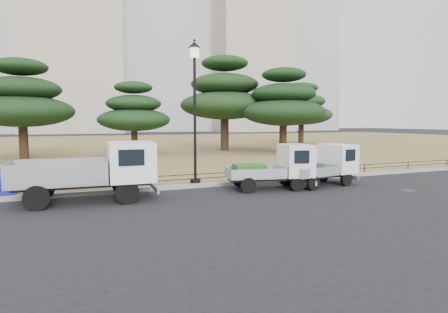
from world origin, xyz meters
name	(u,v)px	position (x,y,z in m)	size (l,w,h in m)	color
ground	(245,198)	(0.00, 0.00, 0.00)	(220.00, 220.00, 0.00)	black
lawn	(126,145)	(0.00, 30.60, 0.07)	(120.00, 56.00, 0.15)	olive
curb	(219,184)	(0.00, 2.60, 0.08)	(120.00, 0.25, 0.16)	gray
truck_large	(94,169)	(-5.00, 1.42, 1.11)	(4.65, 2.03, 2.00)	black
truck_kei_front	(276,167)	(1.88, 1.08, 0.89)	(3.58, 2.04, 1.78)	black
truck_kei_rear	(324,165)	(4.22, 1.07, 0.86)	(3.48, 1.92, 1.73)	black
street_lamp	(195,88)	(-0.93, 2.90, 4.05)	(0.52, 0.52, 5.78)	black
pipe_fence	(217,175)	(0.00, 2.75, 0.44)	(38.00, 0.04, 0.40)	black
manhole	(407,190)	(6.50, -1.20, 0.01)	(0.60, 0.60, 0.01)	#2D2D30
pine_west_near	(22,101)	(-8.66, 17.17, 4.08)	(6.81, 6.81, 6.81)	black
pine_center_left	(134,113)	(-1.07, 17.56, 3.39)	(5.51, 5.51, 5.61)	black
pine_center_right	(225,96)	(6.96, 18.64, 4.92)	(7.76, 7.76, 8.23)	black
pine_east_near	(283,104)	(10.42, 14.53, 4.11)	(6.79, 6.79, 6.86)	black
pine_east_far	(301,109)	(18.21, 23.46, 4.09)	(6.80, 6.80, 6.83)	black
tower_center_left	(68,15)	(-5.00, 85.00, 27.50)	(22.00, 20.00, 55.00)	#AAA08C
tower_east	(247,43)	(40.00, 82.00, 24.00)	(20.00, 18.00, 48.00)	#AAA08C
tower_far_east	(289,16)	(58.00, 90.00, 35.00)	(24.00, 20.00, 70.00)	#A0A0A5
radio_tower	(336,33)	(72.00, 85.00, 30.04)	(1.80, 1.80, 63.00)	#D83F33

